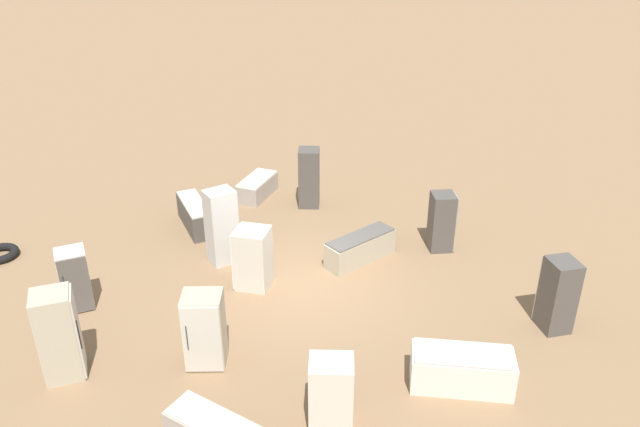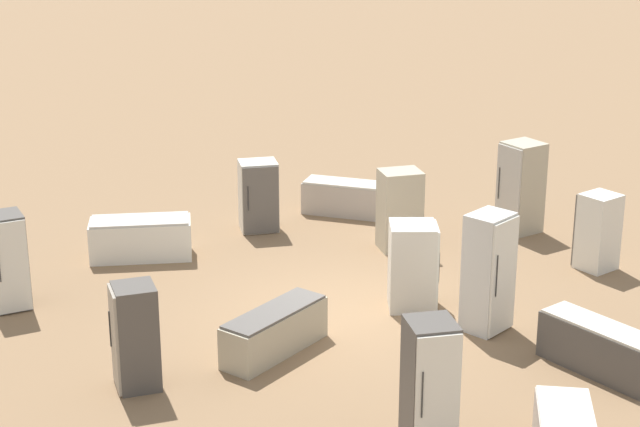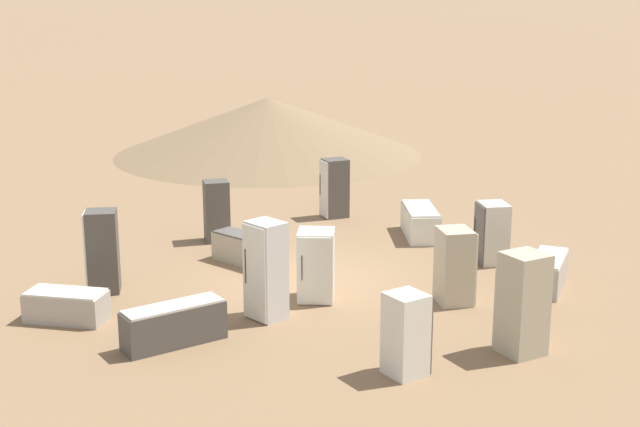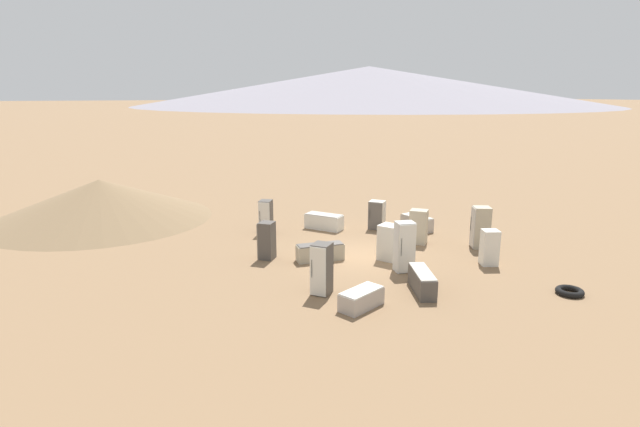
# 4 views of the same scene
# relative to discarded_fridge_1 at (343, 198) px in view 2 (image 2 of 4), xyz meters

# --- Properties ---
(ground_plane) EXTENTS (1000.00, 1000.00, 0.00)m
(ground_plane) POSITION_rel_discarded_fridge_1_xyz_m (4.46, 2.50, -0.35)
(ground_plane) COLOR #846647
(discarded_fridge_1) EXTENTS (0.99, 1.77, 0.71)m
(discarded_fridge_1) POSITION_rel_discarded_fridge_1_xyz_m (0.00, 0.00, 0.00)
(discarded_fridge_1) COLOR #A89E93
(discarded_fridge_1) RESTS_ON ground_plane
(discarded_fridge_2) EXTENTS (1.00, 1.00, 1.55)m
(discarded_fridge_2) POSITION_rel_discarded_fridge_1_xyz_m (1.23, 1.94, 0.42)
(discarded_fridge_2) COLOR #B2A88E
(discarded_fridge_2) RESTS_ON ground_plane
(discarded_fridge_3) EXTENTS (1.75, 1.94, 0.76)m
(discarded_fridge_3) POSITION_rel_discarded_fridge_1_xyz_m (4.18, -1.96, 0.03)
(discarded_fridge_3) COLOR silver
(discarded_fridge_3) RESTS_ON ground_plane
(discarded_fridge_4) EXTENTS (1.01, 1.04, 1.46)m
(discarded_fridge_4) POSITION_rel_discarded_fridge_1_xyz_m (3.63, 3.41, 0.38)
(discarded_fridge_4) COLOR beige
(discarded_fridge_4) RESTS_ON ground_plane
(discarded_fridge_5) EXTENTS (1.97, 0.77, 0.70)m
(discarded_fridge_5) POSITION_rel_discarded_fridge_1_xyz_m (6.26, 2.40, -0.01)
(discarded_fridge_5) COLOR #B2A88E
(discarded_fridge_5) RESTS_ON ground_plane
(discarded_fridge_6) EXTENTS (0.88, 0.88, 1.76)m
(discarded_fridge_6) POSITION_rel_discarded_fridge_1_xyz_m (7.57, 5.60, 0.53)
(discarded_fridge_6) COLOR #4C4742
(discarded_fridge_6) RESTS_ON ground_plane
(discarded_fridge_7) EXTENTS (0.94, 0.92, 1.83)m
(discarded_fridge_7) POSITION_rel_discarded_fridge_1_xyz_m (-0.88, 3.56, 0.56)
(discarded_fridge_7) COLOR #B2A88E
(discarded_fridge_7) RESTS_ON ground_plane
(discarded_fridge_8) EXTENTS (0.97, 0.97, 1.42)m
(discarded_fridge_8) POSITION_rel_discarded_fridge_1_xyz_m (1.75, -0.95, 0.36)
(discarded_fridge_8) COLOR beige
(discarded_fridge_8) RESTS_ON ground_plane
(discarded_fridge_9) EXTENTS (1.18, 1.95, 0.75)m
(discarded_fridge_9) POSITION_rel_discarded_fridge_1_xyz_m (4.35, 6.81, 0.02)
(discarded_fridge_9) COLOR #4C4742
(discarded_fridge_9) RESTS_ON ground_plane
(discarded_fridge_10) EXTENTS (0.85, 0.85, 1.54)m
(discarded_fridge_10) POSITION_rel_discarded_fridge_1_xyz_m (8.18, 1.33, 0.42)
(discarded_fridge_10) COLOR #4C4742
(discarded_fridge_10) RESTS_ON ground_plane
(discarded_fridge_11) EXTENTS (0.79, 0.80, 1.42)m
(discarded_fridge_11) POSITION_rel_discarded_fridge_1_xyz_m (0.32, 5.50, 0.36)
(discarded_fridge_11) COLOR silver
(discarded_fridge_11) RESTS_ON ground_plane
(discarded_fridge_12) EXTENTS (0.79, 0.72, 1.93)m
(discarded_fridge_12) POSITION_rel_discarded_fridge_1_xyz_m (3.82, 4.82, 0.61)
(discarded_fridge_12) COLOR silver
(discarded_fridge_12) RESTS_ON ground_plane
(discarded_fridge_13) EXTENTS (0.83, 0.87, 1.63)m
(discarded_fridge_13) POSITION_rel_discarded_fridge_1_xyz_m (7.09, -2.32, 0.46)
(discarded_fridge_13) COLOR #4C4742
(discarded_fridge_13) RESTS_ON ground_plane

